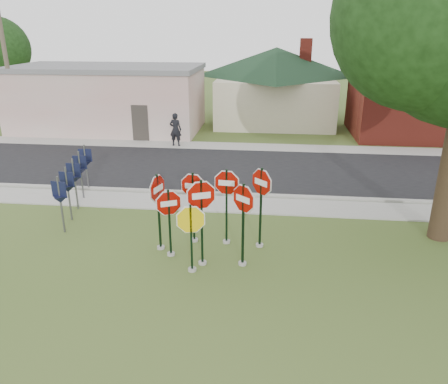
# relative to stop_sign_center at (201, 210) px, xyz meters

# --- Properties ---
(ground) EXTENTS (120.00, 120.00, 0.00)m
(ground) POSITION_rel_stop_sign_center_xyz_m (0.01, -0.92, -1.73)
(ground) COLOR #415921
(ground) RESTS_ON ground
(sidewalk_near) EXTENTS (60.00, 1.60, 0.06)m
(sidewalk_near) POSITION_rel_stop_sign_center_xyz_m (0.01, 4.58, -1.70)
(sidewalk_near) COLOR gray
(sidewalk_near) RESTS_ON ground
(road) EXTENTS (60.00, 7.00, 0.04)m
(road) POSITION_rel_stop_sign_center_xyz_m (0.01, 9.08, -1.71)
(road) COLOR black
(road) RESTS_ON ground
(sidewalk_far) EXTENTS (60.00, 1.60, 0.06)m
(sidewalk_far) POSITION_rel_stop_sign_center_xyz_m (0.01, 13.38, -1.70)
(sidewalk_far) COLOR gray
(sidewalk_far) RESTS_ON ground
(curb) EXTENTS (60.00, 0.20, 0.14)m
(curb) POSITION_rel_stop_sign_center_xyz_m (0.01, 5.58, -1.66)
(curb) COLOR gray
(curb) RESTS_ON ground
(stop_sign_center) EXTENTS (1.06, 0.45, 2.74)m
(stop_sign_center) POSITION_rel_stop_sign_center_xyz_m (0.00, 0.00, 0.00)
(stop_sign_center) COLOR gray
(stop_sign_center) RESTS_ON ground
(stop_sign_yellow) EXTENTS (1.09, 0.27, 2.15)m
(stop_sign_yellow) POSITION_rel_stop_sign_center_xyz_m (-0.23, -0.41, -0.45)
(stop_sign_yellow) COLOR gray
(stop_sign_yellow) RESTS_ON ground
(stop_sign_left) EXTENTS (0.95, 0.48, 2.24)m
(stop_sign_left) POSITION_rel_stop_sign_center_xyz_m (-1.04, 0.42, -0.38)
(stop_sign_left) COLOR gray
(stop_sign_left) RESTS_ON ground
(stop_sign_right) EXTENTS (0.86, 0.73, 2.64)m
(stop_sign_right) POSITION_rel_stop_sign_center_xyz_m (1.17, 0.09, -0.08)
(stop_sign_right) COLOR gray
(stop_sign_right) RESTS_ON ground
(stop_sign_back_right) EXTENTS (1.08, 0.24, 2.60)m
(stop_sign_back_right) POSITION_rel_stop_sign_center_xyz_m (0.56, 1.42, -0.11)
(stop_sign_back_right) COLOR gray
(stop_sign_back_right) RESTS_ON ground
(stop_sign_back_left) EXTENTS (1.08, 0.24, 2.46)m
(stop_sign_back_left) POSITION_rel_stop_sign_center_xyz_m (-0.49, 1.42, -0.22)
(stop_sign_back_left) COLOR gray
(stop_sign_back_left) RESTS_ON ground
(stop_sign_far_right) EXTENTS (0.82, 0.82, 2.73)m
(stop_sign_far_right) POSITION_rel_stop_sign_center_xyz_m (1.63, 1.29, -0.01)
(stop_sign_far_right) COLOR gray
(stop_sign_far_right) RESTS_ON ground
(stop_sign_far_left) EXTENTS (0.32, 1.11, 2.59)m
(stop_sign_far_left) POSITION_rel_stop_sign_center_xyz_m (-1.45, 0.79, -0.11)
(stop_sign_far_left) COLOR gray
(stop_sign_far_left) RESTS_ON ground
(route_sign_row) EXTENTS (1.43, 4.63, 2.00)m
(route_sign_row) POSITION_rel_stop_sign_center_xyz_m (-5.39, 3.58, -0.51)
(route_sign_row) COLOR #59595E
(route_sign_row) RESTS_ON ground
(building_stucco) EXTENTS (12.20, 6.20, 4.20)m
(building_stucco) POSITION_rel_stop_sign_center_xyz_m (-8.99, 17.08, 0.42)
(building_stucco) COLOR beige
(building_stucco) RESTS_ON ground
(building_house) EXTENTS (11.60, 11.60, 6.20)m
(building_house) POSITION_rel_stop_sign_center_xyz_m (2.02, 21.08, 1.91)
(building_house) COLOR beige
(building_house) RESTS_ON ground
(building_brick) EXTENTS (10.20, 6.20, 4.75)m
(building_brick) POSITION_rel_stop_sign_center_xyz_m (12.01, 17.58, 0.67)
(building_brick) COLOR maroon
(building_brick) RESTS_ON ground
(utility_pole_near) EXTENTS (2.20, 0.26, 9.50)m
(utility_pole_near) POSITION_rel_stop_sign_center_xyz_m (-13.99, 14.28, 3.23)
(utility_pole_near) COLOR #453B2E
(utility_pole_near) RESTS_ON ground
(pedestrian) EXTENTS (0.74, 0.52, 1.90)m
(pedestrian) POSITION_rel_stop_sign_center_xyz_m (-3.63, 13.12, -0.72)
(pedestrian) COLOR black
(pedestrian) RESTS_ON sidewalk_far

